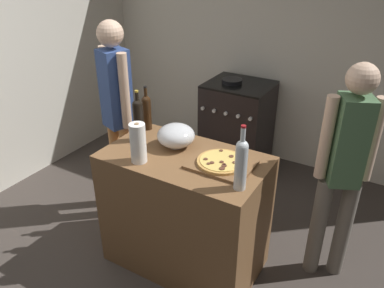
# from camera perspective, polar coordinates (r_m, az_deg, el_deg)

# --- Properties ---
(ground_plane) EXTENTS (4.36, 3.24, 0.02)m
(ground_plane) POSITION_cam_1_polar(r_m,az_deg,el_deg) (3.55, 1.65, -10.33)
(ground_plane) COLOR #3F3833
(kitchen_wall_rear) EXTENTS (4.36, 0.10, 2.60)m
(kitchen_wall_rear) POSITION_cam_1_polar(r_m,az_deg,el_deg) (4.15, 11.49, 15.00)
(kitchen_wall_rear) COLOR silver
(kitchen_wall_rear) RESTS_ON ground_plane
(kitchen_wall_left) EXTENTS (0.10, 3.24, 2.60)m
(kitchen_wall_left) POSITION_cam_1_polar(r_m,az_deg,el_deg) (4.18, -22.63, 13.57)
(kitchen_wall_left) COLOR silver
(kitchen_wall_left) RESTS_ON ground_plane
(counter) EXTENTS (1.11, 0.63, 0.92)m
(counter) POSITION_cam_1_polar(r_m,az_deg,el_deg) (2.80, -1.05, -10.06)
(counter) COLOR brown
(counter) RESTS_ON ground_plane
(cutting_board) EXTENTS (0.40, 0.32, 0.02)m
(cutting_board) POSITION_cam_1_polar(r_m,az_deg,el_deg) (2.45, 4.38, -3.04)
(cutting_board) COLOR brown
(cutting_board) RESTS_ON counter
(pizza) EXTENTS (0.31, 0.31, 0.03)m
(pizza) POSITION_cam_1_polar(r_m,az_deg,el_deg) (2.44, 4.40, -2.62)
(pizza) COLOR tan
(pizza) RESTS_ON cutting_board
(mixing_bowl) EXTENTS (0.26, 0.26, 0.16)m
(mixing_bowl) POSITION_cam_1_polar(r_m,az_deg,el_deg) (2.65, -2.41, 1.26)
(mixing_bowl) COLOR #B2B2B7
(mixing_bowl) RESTS_ON counter
(paper_towel_roll) EXTENTS (0.10, 0.10, 0.27)m
(paper_towel_roll) POSITION_cam_1_polar(r_m,az_deg,el_deg) (2.46, -8.05, 0.14)
(paper_towel_roll) COLOR white
(paper_towel_roll) RESTS_ON counter
(wine_bottle_dark) EXTENTS (0.07, 0.07, 0.34)m
(wine_bottle_dark) POSITION_cam_1_polar(r_m,az_deg,el_deg) (2.90, -6.80, 4.94)
(wine_bottle_dark) COLOR #331E0F
(wine_bottle_dark) RESTS_ON counter
(wine_bottle_clear) EXTENTS (0.07, 0.07, 0.40)m
(wine_bottle_clear) POSITION_cam_1_polar(r_m,az_deg,el_deg) (2.16, 7.34, -2.73)
(wine_bottle_clear) COLOR silver
(wine_bottle_clear) RESTS_ON counter
(wine_bottle_amber) EXTENTS (0.07, 0.07, 0.38)m
(wine_bottle_amber) POSITION_cam_1_polar(r_m,az_deg,el_deg) (2.72, -8.01, 3.79)
(wine_bottle_amber) COLOR black
(wine_bottle_amber) RESTS_ON counter
(stove) EXTENTS (0.65, 0.60, 0.97)m
(stove) POSITION_cam_1_polar(r_m,az_deg,el_deg) (4.10, 6.74, 2.86)
(stove) COLOR black
(stove) RESTS_ON ground_plane
(person_in_stripes) EXTENTS (0.34, 0.25, 1.69)m
(person_in_stripes) POSITION_cam_1_polar(r_m,az_deg,el_deg) (3.19, -11.03, 4.88)
(person_in_stripes) COLOR #D88C4C
(person_in_stripes) RESTS_ON ground_plane
(person_in_red) EXTENTS (0.33, 0.26, 1.58)m
(person_in_red) POSITION_cam_1_polar(r_m,az_deg,el_deg) (2.66, 21.67, -3.17)
(person_in_red) COLOR slate
(person_in_red) RESTS_ON ground_plane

